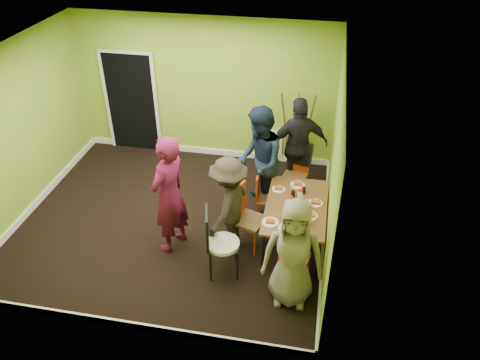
% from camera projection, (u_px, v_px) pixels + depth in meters
% --- Properties ---
extents(ground, '(5.00, 5.00, 0.00)m').
position_uv_depth(ground, '(174.00, 220.00, 7.87)').
color(ground, black).
rests_on(ground, ground).
extents(room_walls, '(5.04, 4.54, 2.82)m').
position_uv_depth(room_walls, '(169.00, 169.00, 7.36)').
color(room_walls, '#79AA2B').
rests_on(room_walls, ground).
extents(dining_table, '(0.90, 1.50, 0.75)m').
position_uv_depth(dining_table, '(296.00, 208.00, 6.99)').
color(dining_table, black).
rests_on(dining_table, ground).
extents(chair_left_far, '(0.38, 0.37, 0.87)m').
position_uv_depth(chair_left_far, '(263.00, 194.00, 7.64)').
color(chair_left_far, '#E34815').
rests_on(chair_left_far, ground).
extents(chair_left_near, '(0.54, 0.54, 1.03)m').
position_uv_depth(chair_left_near, '(245.00, 213.00, 7.07)').
color(chair_left_near, '#E34815').
rests_on(chair_left_near, ground).
extents(chair_back_end, '(0.51, 0.57, 1.00)m').
position_uv_depth(chair_back_end, '(299.00, 159.00, 8.15)').
color(chair_back_end, '#E34815').
rests_on(chair_back_end, ground).
extents(chair_front_end, '(0.46, 0.46, 0.94)m').
position_uv_depth(chair_front_end, '(293.00, 257.00, 6.37)').
color(chair_front_end, '#E34815').
rests_on(chair_front_end, ground).
extents(chair_bentwood, '(0.52, 0.51, 1.09)m').
position_uv_depth(chair_bentwood, '(217.00, 239.00, 6.55)').
color(chair_bentwood, black).
rests_on(chair_bentwood, ground).
extents(easel, '(0.64, 0.61, 1.61)m').
position_uv_depth(easel, '(296.00, 132.00, 8.79)').
color(easel, brown).
rests_on(easel, ground).
extents(plate_near_left, '(0.21, 0.21, 0.01)m').
position_uv_depth(plate_near_left, '(279.00, 189.00, 7.30)').
color(plate_near_left, white).
rests_on(plate_near_left, dining_table).
extents(plate_near_right, '(0.24, 0.24, 0.01)m').
position_uv_depth(plate_near_right, '(270.00, 222.00, 6.62)').
color(plate_near_right, white).
rests_on(plate_near_right, dining_table).
extents(plate_far_back, '(0.23, 0.23, 0.01)m').
position_uv_depth(plate_far_back, '(298.00, 185.00, 7.40)').
color(plate_far_back, white).
rests_on(plate_far_back, dining_table).
extents(plate_far_front, '(0.26, 0.26, 0.01)m').
position_uv_depth(plate_far_front, '(287.00, 228.00, 6.51)').
color(plate_far_front, white).
rests_on(plate_far_front, dining_table).
extents(plate_wall_back, '(0.22, 0.22, 0.01)m').
position_uv_depth(plate_wall_back, '(315.00, 203.00, 7.00)').
color(plate_wall_back, white).
rests_on(plate_wall_back, dining_table).
extents(plate_wall_front, '(0.22, 0.22, 0.01)m').
position_uv_depth(plate_wall_front, '(310.00, 216.00, 6.75)').
color(plate_wall_front, white).
rests_on(plate_wall_front, dining_table).
extents(thermos, '(0.07, 0.07, 0.22)m').
position_uv_depth(thermos, '(300.00, 197.00, 6.95)').
color(thermos, white).
rests_on(thermos, dining_table).
extents(blue_bottle, '(0.07, 0.07, 0.22)m').
position_uv_depth(blue_bottle, '(309.00, 218.00, 6.54)').
color(blue_bottle, '#1935BB').
rests_on(blue_bottle, dining_table).
extents(orange_bottle, '(0.03, 0.03, 0.07)m').
position_uv_depth(orange_bottle, '(291.00, 198.00, 7.06)').
color(orange_bottle, '#E34815').
rests_on(orange_bottle, dining_table).
extents(glass_mid, '(0.06, 0.06, 0.09)m').
position_uv_depth(glass_mid, '(293.00, 194.00, 7.14)').
color(glass_mid, black).
rests_on(glass_mid, dining_table).
extents(glass_back, '(0.06, 0.06, 0.10)m').
position_uv_depth(glass_back, '(304.00, 190.00, 7.20)').
color(glass_back, black).
rests_on(glass_back, dining_table).
extents(glass_front, '(0.07, 0.07, 0.09)m').
position_uv_depth(glass_front, '(301.00, 227.00, 6.47)').
color(glass_front, black).
rests_on(glass_front, dining_table).
extents(cup_a, '(0.11, 0.11, 0.09)m').
position_uv_depth(cup_a, '(287.00, 209.00, 6.82)').
color(cup_a, white).
rests_on(cup_a, dining_table).
extents(cup_b, '(0.10, 0.10, 0.09)m').
position_uv_depth(cup_b, '(307.00, 203.00, 6.92)').
color(cup_b, white).
rests_on(cup_b, dining_table).
extents(person_standing, '(0.67, 0.81, 1.91)m').
position_uv_depth(person_standing, '(169.00, 195.00, 6.82)').
color(person_standing, '#550E2C').
rests_on(person_standing, ground).
extents(person_left_far, '(0.91, 1.06, 1.90)m').
position_uv_depth(person_left_far, '(259.00, 162.00, 7.59)').
color(person_left_far, black).
rests_on(person_left_far, ground).
extents(person_left_near, '(0.82, 1.13, 1.57)m').
position_uv_depth(person_left_near, '(229.00, 205.00, 6.92)').
color(person_left_near, '#2A231C').
rests_on(person_left_near, ground).
extents(person_back_end, '(1.14, 0.77, 1.80)m').
position_uv_depth(person_back_end, '(298.00, 146.00, 8.14)').
color(person_back_end, black).
rests_on(person_back_end, ground).
extents(person_front_end, '(0.82, 0.55, 1.63)m').
position_uv_depth(person_front_end, '(293.00, 254.00, 6.00)').
color(person_front_end, gray).
rests_on(person_front_end, ground).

